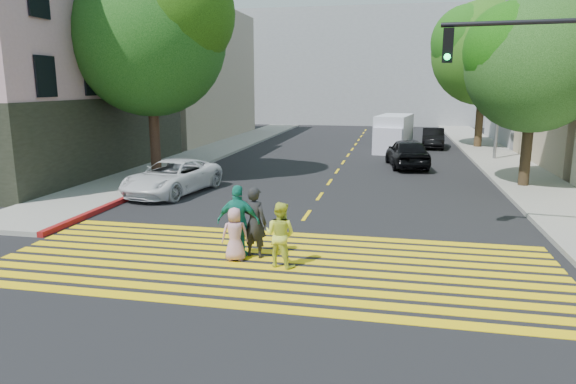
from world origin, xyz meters
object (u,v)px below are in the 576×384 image
(dark_car_parked, at_px, (433,138))
(pedestrian_man, at_px, (255,222))
(tree_right_near, at_px, (537,57))
(pedestrian_woman, at_px, (280,235))
(tree_right_far, at_px, (486,47))
(white_van, at_px, (393,134))
(pedestrian_child, at_px, (235,234))
(white_sedan, at_px, (172,177))
(pedestrian_extra, at_px, (239,222))
(dark_car_near, at_px, (407,153))
(silver_car, at_px, (399,134))
(traffic_signal, at_px, (562,95))
(tree_left, at_px, (151,31))

(dark_car_parked, bearing_deg, pedestrian_man, -100.52)
(tree_right_near, bearing_deg, pedestrian_woman, -125.26)
(tree_right_far, bearing_deg, white_van, -154.60)
(pedestrian_man, bearing_deg, pedestrian_child, 55.61)
(pedestrian_man, xyz_separation_m, white_sedan, (-5.20, 6.70, -0.24))
(pedestrian_extra, distance_m, dark_car_near, 15.95)
(tree_right_near, bearing_deg, white_van, 115.92)
(silver_car, height_order, dark_car_parked, dark_car_parked)
(white_sedan, bearing_deg, dark_car_near, 52.95)
(traffic_signal, bearing_deg, pedestrian_child, -156.50)
(silver_car, bearing_deg, dark_car_parked, 130.70)
(pedestrian_extra, height_order, white_sedan, pedestrian_extra)
(pedestrian_child, relative_size, dark_car_near, 0.30)
(pedestrian_man, bearing_deg, tree_left, -38.17)
(traffic_signal, bearing_deg, tree_right_near, 86.61)
(silver_car, relative_size, dark_car_parked, 1.10)
(tree_left, height_order, pedestrian_woman, tree_left)
(pedestrian_extra, bearing_deg, pedestrian_man, -167.03)
(pedestrian_woman, height_order, white_sedan, pedestrian_woman)
(tree_right_far, bearing_deg, pedestrian_child, -110.42)
(pedestrian_man, relative_size, pedestrian_woman, 1.14)
(tree_left, xyz_separation_m, tree_right_near, (15.91, 0.81, -1.24))
(white_sedan, xyz_separation_m, dark_car_parked, (11.04, 17.64, 0.01))
(tree_right_near, bearing_deg, pedestrian_child, -129.56)
(silver_car, xyz_separation_m, white_van, (-0.42, -5.53, 0.45))
(dark_car_near, bearing_deg, pedestrian_woman, 69.94)
(tree_right_far, relative_size, white_van, 1.91)
(pedestrian_child, bearing_deg, tree_right_far, -131.02)
(pedestrian_woman, bearing_deg, tree_right_far, -92.80)
(tree_right_near, relative_size, white_sedan, 1.65)
(pedestrian_extra, bearing_deg, white_sedan, -57.57)
(pedestrian_man, xyz_separation_m, silver_car, (3.60, 27.32, -0.25))
(pedestrian_woman, xyz_separation_m, dark_car_near, (3.20, 15.78, -0.02))
(tree_right_near, bearing_deg, tree_left, -177.10)
(tree_right_far, height_order, pedestrian_woman, tree_right_far)
(tree_right_near, height_order, pedestrian_child, tree_right_near)
(white_sedan, bearing_deg, silver_car, 76.84)
(tree_right_near, height_order, pedestrian_extra, tree_right_near)
(pedestrian_man, xyz_separation_m, white_van, (3.19, 21.79, 0.20))
(tree_right_far, xyz_separation_m, traffic_signal, (-1.59, -22.38, -2.63))
(dark_car_near, xyz_separation_m, silver_car, (-0.36, 12.08, -0.12))
(dark_car_parked, height_order, white_van, white_van)
(white_van, bearing_deg, tree_right_far, 34.42)
(pedestrian_woman, height_order, dark_car_parked, pedestrian_woman)
(pedestrian_man, distance_m, pedestrian_woman, 0.94)
(white_sedan, bearing_deg, tree_right_far, 61.66)
(tree_right_far, distance_m, white_van, 8.32)
(pedestrian_man, bearing_deg, tree_right_near, -113.97)
(pedestrian_man, bearing_deg, white_van, -83.12)
(tree_right_far, height_order, white_van, tree_right_far)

